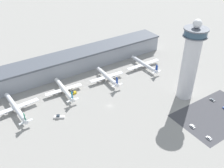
# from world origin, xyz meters

# --- Properties ---
(ground_plane) EXTENTS (1000.00, 1000.00, 0.00)m
(ground_plane) POSITION_xyz_m (0.00, 0.00, 0.00)
(ground_plane) COLOR gray
(terminal_building) EXTENTS (207.81, 25.00, 17.81)m
(terminal_building) POSITION_xyz_m (0.00, 70.00, 9.00)
(terminal_building) COLOR #9399A3
(terminal_building) RESTS_ON ground
(control_tower) EXTENTS (18.39, 18.39, 67.06)m
(control_tower) POSITION_xyz_m (60.76, -23.07, 33.17)
(control_tower) COLOR silver
(control_tower) RESTS_ON ground
(parking_lot_surface) EXTENTS (64.00, 40.00, 0.01)m
(parking_lot_surface) POSITION_xyz_m (62.62, -54.47, 0.00)
(parking_lot_surface) COLOR #424247
(parking_lot_surface) RESTS_ON ground
(airplane_gate_alpha) EXTENTS (37.42, 44.02, 12.03)m
(airplane_gate_alpha) POSITION_xyz_m (-65.02, 33.23, 4.46)
(airplane_gate_alpha) COLOR silver
(airplane_gate_alpha) RESTS_ON ground
(airplane_gate_bravo) EXTENTS (33.10, 38.67, 11.64)m
(airplane_gate_bravo) POSITION_xyz_m (-23.00, 36.74, 3.85)
(airplane_gate_bravo) COLOR white
(airplane_gate_bravo) RESTS_ON ground
(airplane_gate_charlie) EXTENTS (33.84, 36.58, 12.24)m
(airplane_gate_charlie) POSITION_xyz_m (19.11, 33.59, 4.32)
(airplane_gate_charlie) COLOR white
(airplane_gate_charlie) RESTS_ON ground
(airplane_gate_delta) EXTENTS (38.86, 39.16, 11.44)m
(airplane_gate_delta) POSITION_xyz_m (63.84, 34.23, 3.91)
(airplane_gate_delta) COLOR silver
(airplane_gate_delta) RESTS_ON ground
(service_truck_catering) EXTENTS (5.76, 2.83, 3.18)m
(service_truck_catering) POSITION_xyz_m (-17.45, 31.39, 1.11)
(service_truck_catering) COLOR black
(service_truck_catering) RESTS_ON ground
(service_truck_fuel) EXTENTS (8.26, 6.46, 2.47)m
(service_truck_fuel) POSITION_xyz_m (-39.96, 8.81, 0.85)
(service_truck_fuel) COLOR black
(service_truck_fuel) RESTS_ON ground
(car_maroon_suv) EXTENTS (1.96, 4.62, 1.39)m
(car_maroon_suv) POSITION_xyz_m (75.57, -40.83, 0.54)
(car_maroon_suv) COLOR black
(car_maroon_suv) RESTS_ON ground
(car_white_wagon) EXTENTS (1.98, 4.38, 1.57)m
(car_white_wagon) POSITION_xyz_m (36.69, -53.90, 0.61)
(car_white_wagon) COLOR black
(car_white_wagon) RESTS_ON ground
(car_red_hatchback) EXTENTS (1.87, 4.03, 1.44)m
(car_red_hatchback) POSITION_xyz_m (37.00, -68.18, 0.56)
(car_red_hatchback) COLOR black
(car_red_hatchback) RESTS_ON ground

